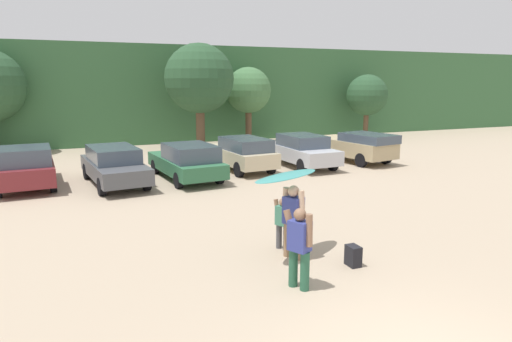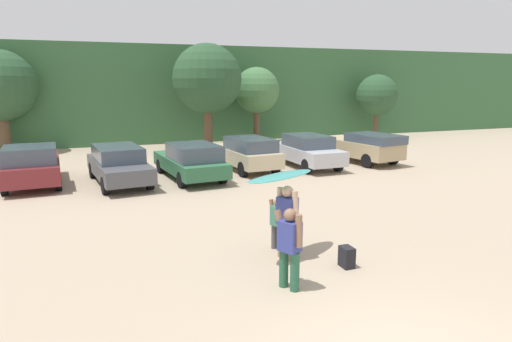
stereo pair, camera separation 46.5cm
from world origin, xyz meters
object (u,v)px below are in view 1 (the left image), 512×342
at_px(parked_car_champagne, 242,153).
at_px(person_adult, 293,217).
at_px(parked_car_maroon, 25,167).
at_px(person_child, 283,221).
at_px(backpack_dropped, 353,256).
at_px(surfboard_teal, 287,176).
at_px(parked_car_silver, 301,150).
at_px(person_companion, 299,244).
at_px(parked_car_dark_gray, 114,165).
at_px(parked_car_tan, 355,146).
at_px(parked_car_forest_green, 187,161).

xyz_separation_m(parked_car_champagne, person_adult, (-2.54, -10.10, 0.15)).
height_order(parked_car_maroon, person_child, parked_car_maroon).
relative_size(parked_car_maroon, backpack_dropped, 10.29).
bearing_deg(surfboard_teal, parked_car_champagne, -131.14).
height_order(parked_car_silver, person_companion, person_companion).
bearing_deg(surfboard_teal, person_child, -131.58).
relative_size(parked_car_dark_gray, person_companion, 3.10).
xyz_separation_m(parked_car_tan, surfboard_teal, (-8.67, -9.97, 1.07)).
relative_size(parked_car_tan, person_companion, 3.07).
bearing_deg(person_companion, parked_car_dark_gray, -103.27).
bearing_deg(person_adult, parked_car_champagne, -130.26).
bearing_deg(parked_car_champagne, surfboard_teal, 159.33).
relative_size(parked_car_silver, backpack_dropped, 10.06).
height_order(parked_car_forest_green, surfboard_teal, surfboard_teal).
distance_m(person_child, backpack_dropped, 1.84).
xyz_separation_m(parked_car_tan, person_companion, (-9.15, -11.51, 0.10)).
height_order(person_adult, backpack_dropped, person_adult).
bearing_deg(person_adult, person_companion, 41.43).
relative_size(parked_car_champagne, surfboard_teal, 2.15).
xyz_separation_m(parked_car_dark_gray, parked_car_champagne, (5.57, 0.81, 0.02)).
height_order(parked_car_maroon, parked_car_champagne, parked_car_maroon).
relative_size(parked_car_champagne, person_child, 3.58).
bearing_deg(parked_car_maroon, person_adult, -152.31).
bearing_deg(parked_car_forest_green, backpack_dropped, -179.02).
height_order(parked_car_maroon, parked_car_dark_gray, parked_car_maroon).
bearing_deg(person_companion, parked_car_champagne, -131.32).
xyz_separation_m(parked_car_silver, surfboard_teal, (-5.53, -9.74, 1.08)).
xyz_separation_m(parked_car_maroon, person_adult, (6.16, -9.98, 0.14)).
bearing_deg(backpack_dropped, parked_car_silver, 67.67).
height_order(parked_car_forest_green, parked_car_champagne, parked_car_champagne).
xyz_separation_m(parked_car_silver, person_child, (-5.41, -9.30, -0.09)).
height_order(parked_car_forest_green, parked_car_tan, parked_car_forest_green).
xyz_separation_m(parked_car_maroon, person_companion, (5.58, -11.40, 0.10)).
xyz_separation_m(parked_car_maroon, parked_car_champagne, (8.70, 0.12, -0.01)).
relative_size(parked_car_maroon, parked_car_tan, 0.95).
height_order(person_adult, person_child, person_adult).
distance_m(parked_car_forest_green, person_adult, 9.10).
xyz_separation_m(parked_car_dark_gray, parked_car_forest_green, (2.82, -0.19, -0.01)).
distance_m(person_adult, surfboard_teal, 0.95).
distance_m(parked_car_maroon, person_companion, 12.69).
height_order(parked_car_tan, surfboard_teal, surfboard_teal).
relative_size(person_child, surfboard_teal, 0.60).
distance_m(parked_car_silver, parked_car_tan, 3.14).
height_order(surfboard_teal, backpack_dropped, surfboard_teal).
relative_size(person_companion, backpack_dropped, 3.54).
bearing_deg(surfboard_teal, person_companion, 46.45).
distance_m(parked_car_tan, surfboard_teal, 13.25).
distance_m(parked_car_silver, surfboard_teal, 11.25).
height_order(parked_car_champagne, person_companion, person_companion).
distance_m(parked_car_forest_green, backpack_dropped, 10.10).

